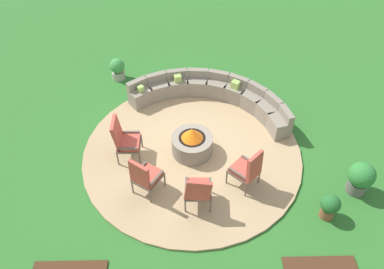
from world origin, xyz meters
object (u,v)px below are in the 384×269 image
(potted_plant_1, at_px, (330,206))
(potted_plant_3, at_px, (361,177))
(lounge_chair_front_left, at_px, (124,139))
(lounge_chair_back_right, at_px, (248,169))
(potted_plant_2, at_px, (118,68))
(curved_stone_bench, at_px, (213,95))
(lounge_chair_front_right, at_px, (145,176))
(lounge_chair_back_left, at_px, (198,190))
(fire_pit, at_px, (192,143))

(potted_plant_1, relative_size, potted_plant_3, 0.76)
(lounge_chair_front_left, bearing_deg, lounge_chair_back_right, 71.93)
(lounge_chair_back_right, bearing_deg, potted_plant_1, -73.44)
(potted_plant_1, bearing_deg, potted_plant_3, 38.11)
(potted_plant_2, bearing_deg, potted_plant_3, -36.74)
(curved_stone_bench, bearing_deg, potted_plant_1, -58.85)
(lounge_chair_front_right, bearing_deg, potted_plant_2, 137.72)
(lounge_chair_back_right, xyz_separation_m, potted_plant_3, (2.49, -0.16, -0.15))
(lounge_chair_back_left, distance_m, lounge_chair_back_right, 1.23)
(fire_pit, distance_m, potted_plant_1, 3.42)
(lounge_chair_front_right, distance_m, potted_plant_3, 4.75)
(potted_plant_3, bearing_deg, potted_plant_2, 143.26)
(lounge_chair_front_right, distance_m, potted_plant_1, 3.97)
(potted_plant_1, xyz_separation_m, potted_plant_2, (-5.03, 5.05, -0.00))
(fire_pit, distance_m, potted_plant_2, 3.84)
(fire_pit, xyz_separation_m, potted_plant_3, (3.69, -1.23, 0.10))
(fire_pit, distance_m, curved_stone_bench, 1.92)
(curved_stone_bench, bearing_deg, lounge_chair_back_left, -98.60)
(lounge_chair_front_left, height_order, lounge_chair_back_right, lounge_chair_front_left)
(curved_stone_bench, xyz_separation_m, lounge_chair_back_left, (-0.52, -3.41, 0.24))
(lounge_chair_front_left, xyz_separation_m, potted_plant_3, (5.30, -1.12, -0.18))
(lounge_chair_back_left, distance_m, potted_plant_1, 2.78)
(curved_stone_bench, relative_size, potted_plant_3, 5.09)
(curved_stone_bench, xyz_separation_m, potted_plant_2, (-2.79, 1.34, -0.00))
(lounge_chair_back_left, distance_m, potted_plant_3, 3.62)
(curved_stone_bench, xyz_separation_m, potted_plant_3, (3.09, -3.05, 0.10))
(lounge_chair_back_left, relative_size, potted_plant_1, 1.59)
(lounge_chair_back_right, xyz_separation_m, potted_plant_2, (-3.38, 4.22, -0.26))
(fire_pit, distance_m, potted_plant_3, 3.90)
(curved_stone_bench, xyz_separation_m, lounge_chair_front_right, (-1.66, -3.04, 0.27))
(lounge_chair_front_left, bearing_deg, fire_pit, 94.61)
(lounge_chair_back_left, height_order, lounge_chair_back_right, lounge_chair_back_right)
(potted_plant_1, distance_m, potted_plant_3, 1.08)
(lounge_chair_front_left, relative_size, potted_plant_3, 1.35)
(lounge_chair_front_right, xyz_separation_m, potted_plant_3, (4.74, -0.01, -0.16))
(potted_plant_2, bearing_deg, fire_pit, -55.34)
(lounge_chair_front_left, relative_size, potted_plant_2, 1.69)
(fire_pit, bearing_deg, lounge_chair_back_right, -41.63)
(lounge_chair_front_right, bearing_deg, lounge_chair_back_right, 37.14)
(fire_pit, xyz_separation_m, lounge_chair_front_left, (-1.61, -0.11, 0.28))
(lounge_chair_front_right, bearing_deg, potted_plant_3, 33.11)
(lounge_chair_front_right, distance_m, lounge_chair_back_right, 2.26)
(lounge_chair_front_left, relative_size, lounge_chair_front_right, 1.01)
(lounge_chair_front_right, height_order, potted_plant_3, lounge_chair_front_right)
(potted_plant_1, relative_size, potted_plant_2, 0.95)
(lounge_chair_front_left, distance_m, potted_plant_1, 4.81)
(lounge_chair_back_right, bearing_deg, potted_plant_2, 81.79)
(lounge_chair_front_left, bearing_deg, potted_plant_1, 69.00)
(lounge_chair_back_left, bearing_deg, potted_plant_3, 8.17)
(lounge_chair_front_right, height_order, lounge_chair_back_left, lounge_chair_front_right)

